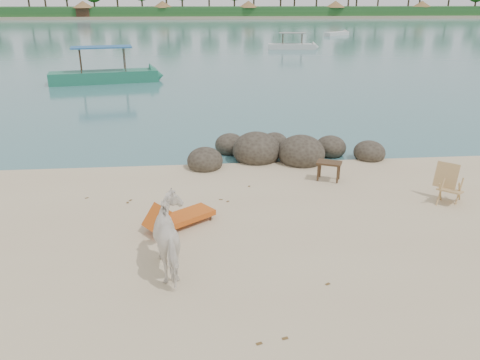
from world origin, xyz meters
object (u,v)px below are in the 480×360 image
(boulders, at_px, (278,152))
(boat_near, at_px, (102,53))
(lounge_chair, at_px, (184,215))
(deck_chair, at_px, (451,186))
(side_table, at_px, (329,172))
(cow, at_px, (174,238))

(boulders, bearing_deg, boat_near, 117.24)
(lounge_chair, relative_size, deck_chair, 1.88)
(side_table, bearing_deg, deck_chair, -10.29)
(cow, height_order, side_table, cow)
(cow, xyz_separation_m, side_table, (4.22, 4.39, -0.42))
(lounge_chair, xyz_separation_m, deck_chair, (6.74, 0.63, 0.21))
(cow, bearing_deg, lounge_chair, -107.83)
(cow, distance_m, lounge_chair, 1.97)
(cow, xyz_separation_m, deck_chair, (6.87, 2.55, -0.21))
(lounge_chair, height_order, deck_chair, deck_chair)
(cow, bearing_deg, boat_near, -91.03)
(lounge_chair, height_order, boat_near, boat_near)
(cow, bearing_deg, boulders, -129.45)
(side_table, bearing_deg, cow, -109.42)
(lounge_chair, bearing_deg, deck_chair, -30.83)
(boulders, bearing_deg, cow, -115.42)
(cow, relative_size, deck_chair, 1.71)
(deck_chair, bearing_deg, cow, -117.00)
(cow, height_order, deck_chair, cow)
(boulders, bearing_deg, side_table, -63.18)
(side_table, relative_size, lounge_chair, 0.38)
(lounge_chair, distance_m, boat_near, 21.71)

